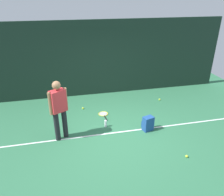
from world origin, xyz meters
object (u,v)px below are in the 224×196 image
Objects in this scene: tennis_player at (59,107)px; backpack at (148,124)px; tennis_ball_near_player at (187,156)px; water_bottle at (106,124)px; tennis_ball_mid_court at (83,108)px; tennis_racket at (103,114)px; tennis_ball_by_fence at (160,99)px.

backpack is (2.48, -0.14, -0.76)m from tennis_player.
water_bottle is (-1.69, 1.80, 0.08)m from tennis_ball_near_player.
tennis_player reaches higher than tennis_ball_mid_court.
tennis_ball_mid_court is at bearing 126.27° from tennis_ball_near_player.
tennis_racket is 9.48× the size of tennis_ball_by_fence.
water_bottle is at bearing 169.17° from tennis_racket.
water_bottle is at bearing 133.32° from tennis_ball_near_player.
tennis_ball_near_player is (1.62, -2.54, 0.02)m from tennis_racket.
tennis_ball_near_player is 0.30× the size of water_bottle.
backpack is 2.02× the size of water_bottle.
tennis_racket is 9.48× the size of tennis_ball_mid_court.
tennis_ball_by_fence is (1.16, 1.77, -0.18)m from backpack.
tennis_player is 25.76× the size of tennis_ball_near_player.
tennis_racket is at bearing -40.03° from tennis_ball_mid_court.
tennis_racket is 0.75m from water_bottle.
tennis_player is at bearing -19.48° from backpack.
tennis_ball_mid_court is at bearing 44.59° from tennis_racket.
tennis_player is at bearing 153.20° from tennis_ball_near_player.
water_bottle is (-1.18, 0.43, -0.10)m from backpack.
tennis_ball_by_fence reaches higher than tennis_racket.
tennis_racket is at bearing 84.55° from water_bottle.
tennis_ball_by_fence and tennis_ball_mid_court have the same top height.
tennis_ball_mid_court is (0.74, 1.56, -0.93)m from tennis_player.
tennis_player is 3.86× the size of backpack.
tennis_ball_near_player is 3.21m from tennis_ball_by_fence.
tennis_player reaches higher than tennis_ball_by_fence.
tennis_ball_by_fence is (3.64, 1.63, -0.93)m from tennis_player.
tennis_player is 7.79× the size of water_bottle.
tennis_player reaches higher than backpack.
tennis_player is 3.48m from tennis_ball_near_player.
tennis_ball_mid_court is at bearing 113.69° from water_bottle.
backpack reaches higher than water_bottle.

